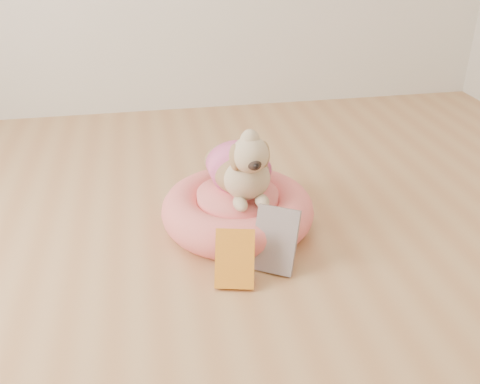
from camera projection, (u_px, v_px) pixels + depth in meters
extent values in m
cylinder|color=#F76E60|center=(238.00, 216.00, 2.07)|extent=(0.43, 0.43, 0.09)
torus|color=#F76E60|center=(238.00, 209.00, 2.06)|extent=(0.59, 0.59, 0.15)
cylinder|color=#F76E60|center=(238.00, 201.00, 2.04)|extent=(0.31, 0.31, 0.08)
cube|color=yellow|center=(235.00, 259.00, 1.75)|extent=(0.15, 0.15, 0.18)
cube|color=white|center=(275.00, 240.00, 1.81)|extent=(0.18, 0.17, 0.22)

